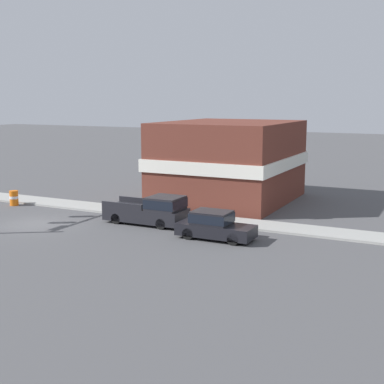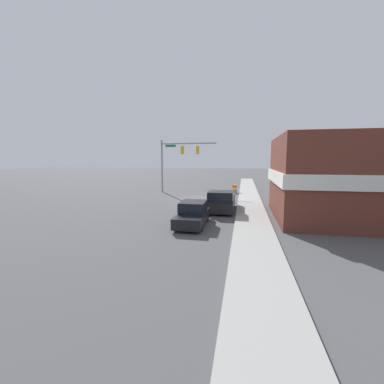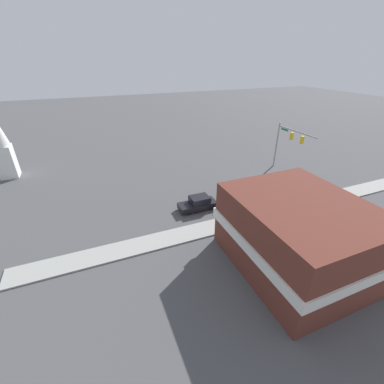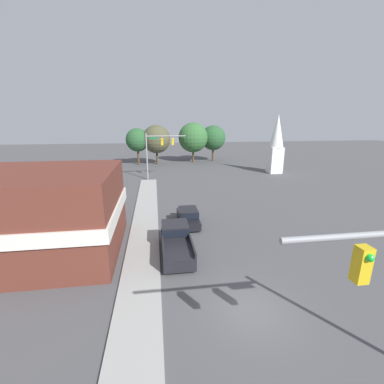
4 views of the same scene
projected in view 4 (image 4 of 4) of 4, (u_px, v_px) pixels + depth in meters
The scene contains 11 objects.
ground_plane at pixel (252, 311), 12.97m from camera, with size 200.00×200.00×0.00m, color #4C4C4F.
sidewalk_curb at pixel (137, 322), 12.17m from camera, with size 2.40×60.00×0.14m.
far_signal_assembly at pixel (158, 146), 40.38m from camera, with size 6.32×0.49×7.36m.
car_lead at pixel (188, 216), 23.44m from camera, with size 1.76×4.33×1.57m.
pickup_truck_parked at pixel (176, 240), 18.58m from camera, with size 2.06×5.21×1.83m.
corner_brick_building at pixel (37, 214), 17.81m from camera, with size 11.12×9.28×6.02m.
church_steeple at pixel (276, 143), 45.36m from camera, with size 2.48×2.48×10.29m.
backdrop_tree_left_far at pixel (137, 140), 54.13m from camera, with size 4.87×4.87×7.65m.
backdrop_tree_left_mid at pixel (156, 139), 54.53m from camera, with size 5.92×5.92×8.30m.
backdrop_tree_center at pixel (193, 138), 57.23m from camera, with size 6.54×6.54×8.77m.
backdrop_tree_right_mid at pixel (213, 138), 59.25m from camera, with size 5.65×5.65×8.12m.
Camera 4 is at (-4.54, -10.32, 9.30)m, focal length 24.00 mm.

